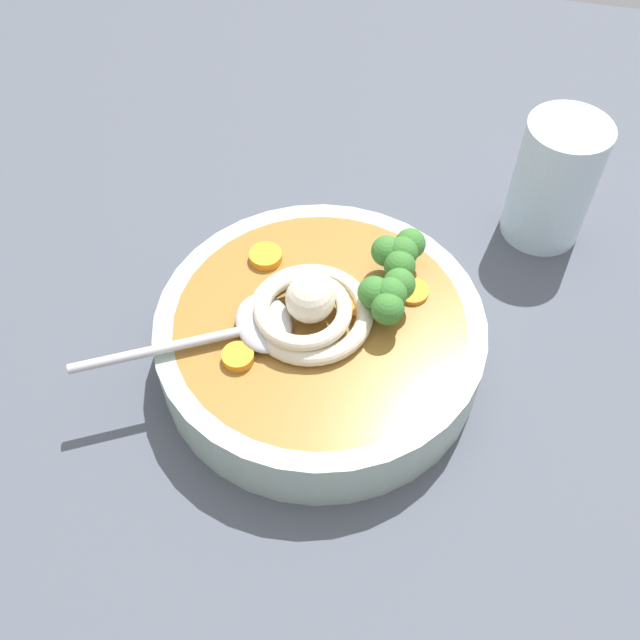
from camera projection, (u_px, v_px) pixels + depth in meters
The scene contains 11 objects.
table_slab at pixel (338, 393), 63.27cm from camera, with size 134.73×134.73×3.76cm, color #474C56.
soup_bowl at pixel (320, 340), 60.93cm from camera, with size 26.94×26.94×5.53cm.
noodle_pile at pixel (308, 309), 57.71cm from camera, with size 11.12×10.90×4.47cm.
soup_spoon at pixel (245, 330), 57.17cm from camera, with size 11.20×16.73×1.60cm.
broccoli_floret_left at pixel (400, 254), 59.86cm from camera, with size 5.07×4.37×4.01cm.
broccoli_floret_center at pixel (388, 295), 57.09cm from camera, with size 5.15×4.43×4.07cm.
carrot_slice_beside_chili at pixel (412, 291), 60.42cm from camera, with size 2.82×2.82×0.41cm, color orange.
carrot_slice_extra_a at pixel (238, 357), 56.12cm from camera, with size 2.50×2.50×0.79cm, color orange.
carrot_slice_near_spoon at pixel (266, 256), 62.59cm from camera, with size 2.84×2.84×0.74cm, color orange.
carrot_slice_right at pixel (359, 305), 59.27cm from camera, with size 2.79×2.79×0.74cm, color orange.
drinking_glass at pixel (554, 181), 67.94cm from camera, with size 7.66×7.66×12.45cm, color silver.
Camera 1 is at (33.23, 6.01, 55.79)cm, focal length 41.00 mm.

